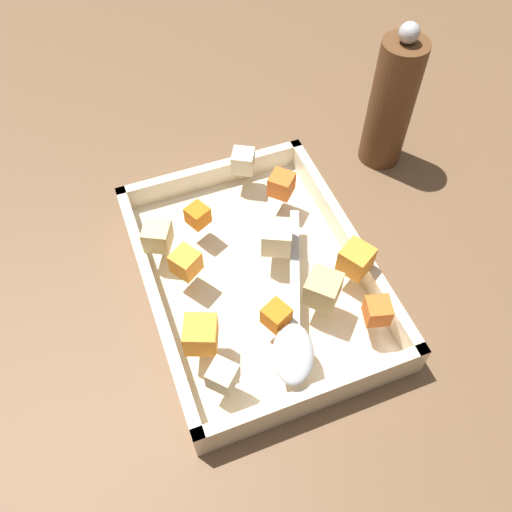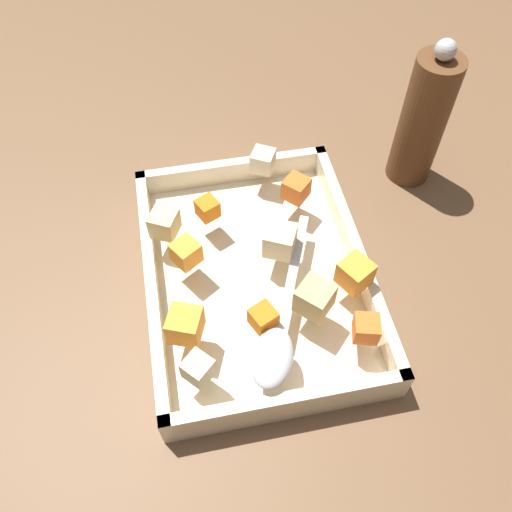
# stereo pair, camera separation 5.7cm
# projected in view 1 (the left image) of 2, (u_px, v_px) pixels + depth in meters

# --- Properties ---
(ground_plane) EXTENTS (4.00, 4.00, 0.00)m
(ground_plane) POSITION_uv_depth(u_px,v_px,m) (246.00, 279.00, 0.62)
(ground_plane) COLOR brown
(baking_dish) EXTENTS (0.32, 0.24, 0.05)m
(baking_dish) POSITION_uv_depth(u_px,v_px,m) (256.00, 278.00, 0.61)
(baking_dish) COLOR beige
(baking_dish) RESTS_ON ground_plane
(carrot_chunk_far_left) EXTENTS (0.03, 0.03, 0.02)m
(carrot_chunk_far_left) POSITION_uv_depth(u_px,v_px,m) (377.00, 311.00, 0.53)
(carrot_chunk_far_left) COLOR orange
(carrot_chunk_far_left) RESTS_ON baking_dish
(carrot_chunk_far_right) EXTENTS (0.04, 0.04, 0.03)m
(carrot_chunk_far_right) POSITION_uv_depth(u_px,v_px,m) (201.00, 335.00, 0.51)
(carrot_chunk_far_right) COLOR orange
(carrot_chunk_far_right) RESTS_ON baking_dish
(carrot_chunk_corner_se) EXTENTS (0.04, 0.04, 0.03)m
(carrot_chunk_corner_se) POSITION_uv_depth(u_px,v_px,m) (356.00, 259.00, 0.57)
(carrot_chunk_corner_se) COLOR orange
(carrot_chunk_corner_se) RESTS_ON baking_dish
(carrot_chunk_near_right) EXTENTS (0.03, 0.03, 0.02)m
(carrot_chunk_near_right) POSITION_uv_depth(u_px,v_px,m) (278.00, 315.00, 0.53)
(carrot_chunk_near_right) COLOR orange
(carrot_chunk_near_right) RESTS_ON baking_dish
(carrot_chunk_corner_ne) EXTENTS (0.04, 0.04, 0.03)m
(carrot_chunk_corner_ne) POSITION_uv_depth(u_px,v_px,m) (281.00, 184.00, 0.63)
(carrot_chunk_corner_ne) COLOR orange
(carrot_chunk_corner_ne) RESTS_ON baking_dish
(carrot_chunk_under_handle) EXTENTS (0.03, 0.03, 0.02)m
(carrot_chunk_under_handle) POSITION_uv_depth(u_px,v_px,m) (198.00, 215.00, 0.61)
(carrot_chunk_under_handle) COLOR orange
(carrot_chunk_under_handle) RESTS_ON baking_dish
(carrot_chunk_rim_edge) EXTENTS (0.04, 0.04, 0.03)m
(carrot_chunk_rim_edge) POSITION_uv_depth(u_px,v_px,m) (186.00, 262.00, 0.57)
(carrot_chunk_rim_edge) COLOR orange
(carrot_chunk_rim_edge) RESTS_ON baking_dish
(potato_chunk_front_center) EXTENTS (0.05, 0.05, 0.03)m
(potato_chunk_front_center) POSITION_uv_depth(u_px,v_px,m) (323.00, 289.00, 0.54)
(potato_chunk_front_center) COLOR tan
(potato_chunk_front_center) RESTS_ON baking_dish
(potato_chunk_heap_top) EXTENTS (0.04, 0.04, 0.03)m
(potato_chunk_heap_top) POSITION_uv_depth(u_px,v_px,m) (243.00, 161.00, 0.65)
(potato_chunk_heap_top) COLOR beige
(potato_chunk_heap_top) RESTS_ON baking_dish
(potato_chunk_back_center) EXTENTS (0.03, 0.03, 0.02)m
(potato_chunk_back_center) POSITION_uv_depth(u_px,v_px,m) (223.00, 376.00, 0.49)
(potato_chunk_back_center) COLOR beige
(potato_chunk_back_center) RESTS_ON baking_dish
(potato_chunk_mid_right) EXTENTS (0.04, 0.04, 0.03)m
(potato_chunk_mid_right) POSITION_uv_depth(u_px,v_px,m) (277.00, 237.00, 0.58)
(potato_chunk_mid_right) COLOR beige
(potato_chunk_mid_right) RESTS_ON baking_dish
(potato_chunk_heap_side) EXTENTS (0.04, 0.04, 0.03)m
(potato_chunk_heap_side) POSITION_uv_depth(u_px,v_px,m) (157.00, 236.00, 0.59)
(potato_chunk_heap_side) COLOR #E0CC89
(potato_chunk_heap_side) RESTS_ON baking_dish
(serving_spoon) EXTENTS (0.21, 0.11, 0.02)m
(serving_spoon) POSITION_uv_depth(u_px,v_px,m) (295.00, 340.00, 0.52)
(serving_spoon) COLOR silver
(serving_spoon) RESTS_ON baking_dish
(pepper_mill) EXTENTS (0.06, 0.06, 0.20)m
(pepper_mill) POSITION_uv_depth(u_px,v_px,m) (391.00, 103.00, 0.67)
(pepper_mill) COLOR brown
(pepper_mill) RESTS_ON ground_plane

